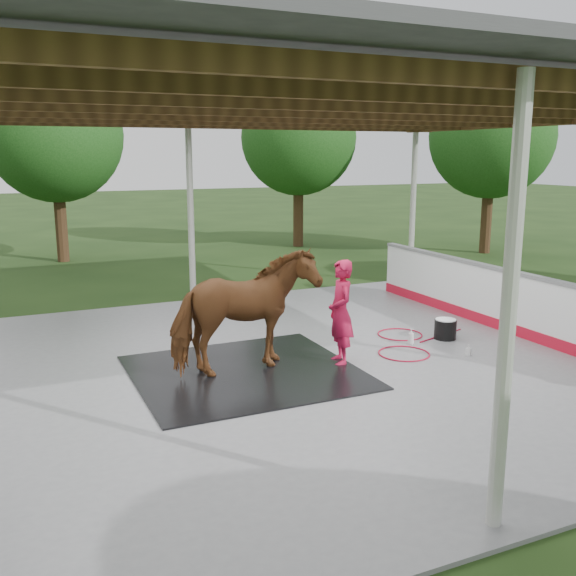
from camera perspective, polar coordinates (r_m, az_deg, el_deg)
name	(u,v)px	position (r m, az deg, el deg)	size (l,w,h in m)	color
ground	(280,369)	(9.95, -0.74, -7.24)	(100.00, 100.00, 0.00)	#1E3814
concrete_slab	(280,368)	(9.94, -0.74, -7.11)	(12.00, 10.00, 0.05)	slate
pavilion_structure	(279,102)	(9.43, -0.81, 16.17)	(12.60, 10.60, 4.05)	beige
dasher_board	(512,304)	(12.30, 19.26, -1.31)	(0.16, 8.00, 1.15)	red
tree_belt	(273,119)	(10.36, -1.30, 14.80)	(28.00, 28.00, 5.80)	#382314
rubber_mat	(246,372)	(9.67, -3.80, -7.46)	(3.24, 3.04, 0.02)	black
horse	(245,312)	(9.40, -3.87, -2.17)	(0.98, 2.15, 1.82)	brown
handler	(341,312)	(9.89, 4.71, -2.17)	(0.59, 0.39, 1.63)	#C2143E
wash_bucket	(445,329)	(11.65, 13.81, -3.53)	(0.39, 0.39, 0.36)	black
soap_bottle_a	(411,337)	(11.20, 10.88, -4.26)	(0.11, 0.11, 0.28)	silver
soap_bottle_b	(468,350)	(10.82, 15.74, -5.33)	(0.08, 0.08, 0.18)	#338CD8
hose_coil	(403,344)	(11.21, 10.17, -4.89)	(2.23, 1.80, 0.02)	#A50B28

